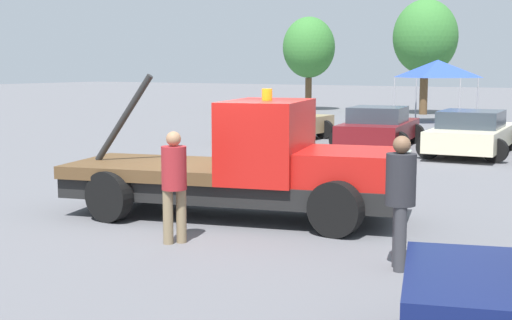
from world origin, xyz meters
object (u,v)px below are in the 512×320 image
at_px(canopy_tent_blue, 438,69).
at_px(parked_car_tan, 282,123).
at_px(parked_car_maroon, 379,128).
at_px(tree_left, 309,48).
at_px(tow_truck, 251,167).
at_px(person_at_hood, 174,179).
at_px(person_near_truck, 401,193).
at_px(parked_car_cream, 472,133).
at_px(traffic_cone, 319,172).
at_px(tree_center, 425,37).

bearing_deg(canopy_tent_blue, parked_car_tan, -100.02).
height_order(parked_car_maroon, tree_left, tree_left).
distance_m(parked_car_maroon, canopy_tent_blue, 11.44).
distance_m(tow_truck, parked_car_tan, 12.79).
relative_size(parked_car_tan, parked_car_maroon, 1.01).
bearing_deg(person_at_hood, canopy_tent_blue, -45.75).
bearing_deg(person_near_truck, parked_car_tan, 99.03).
bearing_deg(parked_car_tan, person_at_hood, -157.30).
bearing_deg(person_near_truck, parked_car_cream, 74.79).
bearing_deg(parked_car_cream, tow_truck, 170.69).
height_order(parked_car_cream, traffic_cone, parked_car_cream).
height_order(parked_car_maroon, canopy_tent_blue, canopy_tent_blue).
relative_size(parked_car_maroon, traffic_cone, 8.58).
distance_m(parked_car_maroon, parked_car_cream, 3.15).
height_order(parked_car_tan, canopy_tent_blue, canopy_tent_blue).
bearing_deg(canopy_tent_blue, tree_center, 114.40).
relative_size(parked_car_tan, canopy_tent_blue, 1.54).
xyz_separation_m(person_near_truck, tree_left, (-16.60, 29.50, 2.71)).
distance_m(person_at_hood, traffic_cone, 6.27).
bearing_deg(tow_truck, parked_car_tan, 102.02).
height_order(tow_truck, parked_car_tan, tow_truck).
height_order(tow_truck, canopy_tent_blue, canopy_tent_blue).
xyz_separation_m(parked_car_cream, tree_left, (-14.17, 16.74, 3.07)).
relative_size(person_near_truck, canopy_tent_blue, 0.57).
height_order(parked_car_maroon, traffic_cone, parked_car_maroon).
bearing_deg(person_at_hood, traffic_cone, -48.29).
height_order(person_at_hood, parked_car_cream, person_at_hood).
bearing_deg(tree_center, parked_car_maroon, -76.43).
bearing_deg(traffic_cone, person_at_hood, -83.83).
distance_m(person_near_truck, tree_center, 31.19).
distance_m(tow_truck, tree_center, 28.73).
bearing_deg(parked_car_maroon, parked_car_cream, -107.29).
xyz_separation_m(person_near_truck, traffic_cone, (-4.03, 5.75, -0.76)).
distance_m(parked_car_tan, canopy_tent_blue, 11.61).
bearing_deg(parked_car_cream, traffic_cone, 162.47).
distance_m(tow_truck, traffic_cone, 4.19).
xyz_separation_m(tow_truck, person_near_truck, (3.33, -1.67, 0.12)).
bearing_deg(tow_truck, person_at_hood, -106.08).
xyz_separation_m(person_near_truck, parked_car_tan, (-9.15, 13.05, -0.37)).
distance_m(parked_car_tan, tree_left, 18.31).
xyz_separation_m(tow_truck, parked_car_tan, (-5.83, 11.38, -0.25)).
height_order(person_at_hood, tree_center, tree_center).
bearing_deg(person_near_truck, traffic_cone, 99.02).
distance_m(canopy_tent_blue, traffic_cone, 18.99).
height_order(parked_car_cream, tree_left, tree_left).
bearing_deg(parked_car_tan, person_near_truck, -145.49).
height_order(canopy_tent_blue, tree_left, tree_left).
height_order(tow_truck, parked_car_maroon, tow_truck).
bearing_deg(parked_car_tan, parked_car_maroon, -88.72).
relative_size(tow_truck, person_at_hood, 3.68).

